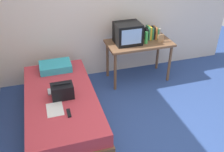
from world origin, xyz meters
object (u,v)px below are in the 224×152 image
at_px(pillow, 55,66).
at_px(handbag, 62,91).
at_px(desk, 139,47).
at_px(book_row, 152,33).
at_px(bed, 62,108).
at_px(water_bottle, 146,38).
at_px(picture_frame, 161,38).
at_px(remote_dark, 69,113).
at_px(remote_silver, 49,92).
at_px(magazine, 55,109).
at_px(tv, 128,33).

distance_m(pillow, handbag, 0.80).
distance_m(desk, book_row, 0.35).
distance_m(bed, water_bottle, 1.87).
bearing_deg(bed, picture_frame, 20.54).
height_order(bed, pillow, pillow).
bearing_deg(book_row, remote_dark, -142.14).
relative_size(book_row, picture_frame, 1.90).
bearing_deg(remote_silver, water_bottle, 19.94).
distance_m(handbag, magazine, 0.30).
bearing_deg(tv, remote_dark, -134.03).
relative_size(bed, handbag, 6.67).
relative_size(picture_frame, magazine, 0.49).
height_order(book_row, pillow, book_row).
relative_size(book_row, pillow, 0.54).
bearing_deg(handbag, remote_silver, 135.34).
relative_size(pillow, remote_dark, 3.23).
relative_size(desk, tv, 2.64).
distance_m(desk, water_bottle, 0.24).
xyz_separation_m(desk, remote_silver, (-1.66, -0.72, -0.16)).
xyz_separation_m(desk, remote_dark, (-1.46, -1.27, -0.16)).
bearing_deg(magazine, handbag, 60.86).
bearing_deg(handbag, picture_frame, 22.78).
bearing_deg(picture_frame, book_row, 110.93).
height_order(book_row, picture_frame, book_row).
height_order(bed, tv, tv).
height_order(water_bottle, book_row, book_row).
xyz_separation_m(book_row, handbag, (-1.76, -0.97, -0.27)).
relative_size(bed, pillow, 3.96).
height_order(tv, water_bottle, tv).
height_order(desk, pillow, desk).
distance_m(bed, book_row, 2.10).
relative_size(desk, pillow, 2.30).
bearing_deg(remote_dark, water_bottle, 37.31).
height_order(pillow, remote_silver, pillow).
relative_size(desk, water_bottle, 5.42).
bearing_deg(picture_frame, desk, 161.76).
bearing_deg(remote_dark, magazine, 140.39).
bearing_deg(tv, handbag, -144.36).
height_order(desk, remote_dark, desk).
distance_m(book_row, magazine, 2.28).
relative_size(desk, picture_frame, 8.14).
distance_m(water_bottle, remote_dark, 1.98).
height_order(bed, water_bottle, water_bottle).
bearing_deg(water_bottle, tv, 160.65).
relative_size(book_row, handbag, 0.90).
bearing_deg(tv, picture_frame, -13.56).
height_order(bed, book_row, book_row).
bearing_deg(bed, desk, 28.30).
relative_size(book_row, remote_silver, 1.88).
xyz_separation_m(tv, picture_frame, (0.57, -0.14, -0.11)).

